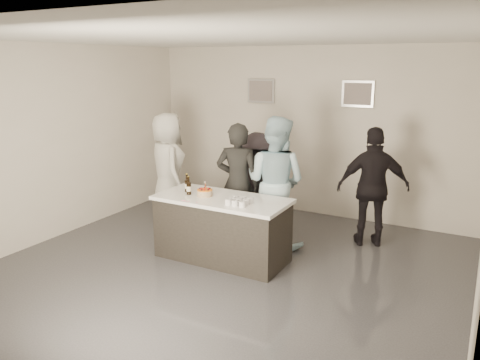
% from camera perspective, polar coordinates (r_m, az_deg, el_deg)
% --- Properties ---
extents(floor, '(6.00, 6.00, 0.00)m').
position_cam_1_polar(floor, '(6.36, -2.20, -11.08)').
color(floor, '#3D3D42').
rests_on(floor, ground).
extents(ceiling, '(6.00, 6.00, 0.00)m').
position_cam_1_polar(ceiling, '(5.76, -2.49, 17.02)').
color(ceiling, white).
extents(wall_back, '(6.00, 0.04, 3.00)m').
position_cam_1_polar(wall_back, '(8.56, 8.08, 5.87)').
color(wall_back, beige).
rests_on(wall_back, ground).
extents(wall_front, '(6.00, 0.04, 3.00)m').
position_cam_1_polar(wall_front, '(3.74, -26.79, -6.30)').
color(wall_front, beige).
rests_on(wall_front, ground).
extents(wall_left, '(0.04, 6.00, 3.00)m').
position_cam_1_polar(wall_left, '(7.83, -21.58, 4.26)').
color(wall_left, beige).
rests_on(wall_left, ground).
extents(picture_left, '(0.54, 0.04, 0.44)m').
position_cam_1_polar(picture_left, '(8.81, 2.59, 10.81)').
color(picture_left, '#B2B2B7').
rests_on(picture_left, wall_back).
extents(picture_right, '(0.54, 0.04, 0.44)m').
position_cam_1_polar(picture_right, '(8.19, 14.17, 10.15)').
color(picture_right, '#B2B2B7').
rests_on(picture_right, wall_back).
extents(bar_counter, '(1.86, 0.86, 0.90)m').
position_cam_1_polar(bar_counter, '(6.59, -2.18, -5.91)').
color(bar_counter, white).
rests_on(bar_counter, ground).
extents(cake, '(0.22, 0.22, 0.08)m').
position_cam_1_polar(cake, '(6.54, -4.30, -1.62)').
color(cake, orange).
rests_on(cake, bar_counter).
extents(beer_bottle_a, '(0.07, 0.07, 0.26)m').
position_cam_1_polar(beer_bottle_a, '(6.75, -6.48, -0.36)').
color(beer_bottle_a, black).
rests_on(beer_bottle_a, bar_counter).
extents(beer_bottle_b, '(0.07, 0.07, 0.26)m').
position_cam_1_polar(beer_bottle_b, '(6.60, -6.27, -0.68)').
color(beer_bottle_b, black).
rests_on(beer_bottle_b, bar_counter).
extents(tumbler_cluster, '(0.30, 0.30, 0.08)m').
position_cam_1_polar(tumbler_cluster, '(6.15, -0.12, -2.58)').
color(tumbler_cluster, orange).
rests_on(tumbler_cluster, bar_counter).
extents(candles, '(0.24, 0.08, 0.01)m').
position_cam_1_polar(candles, '(6.32, -6.11, -2.56)').
color(candles, pink).
rests_on(candles, bar_counter).
extents(person_main_black, '(0.77, 0.61, 1.85)m').
position_cam_1_polar(person_main_black, '(7.11, -0.26, -0.40)').
color(person_main_black, black).
rests_on(person_main_black, ground).
extents(person_main_blue, '(1.00, 0.80, 1.96)m').
position_cam_1_polar(person_main_blue, '(6.97, 4.33, -0.24)').
color(person_main_blue, silver).
rests_on(person_main_blue, ground).
extents(person_guest_left, '(1.10, 1.05, 1.89)m').
position_cam_1_polar(person_guest_left, '(8.18, -8.77, 1.52)').
color(person_guest_left, silver).
rests_on(person_guest_left, ground).
extents(person_guest_right, '(1.15, 0.82, 1.81)m').
position_cam_1_polar(person_guest_right, '(7.24, 15.93, -0.86)').
color(person_guest_right, black).
rests_on(person_guest_right, ground).
extents(person_guest_back, '(1.17, 0.84, 1.63)m').
position_cam_1_polar(person_guest_back, '(7.62, 2.18, -0.27)').
color(person_guest_back, black).
rests_on(person_guest_back, ground).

